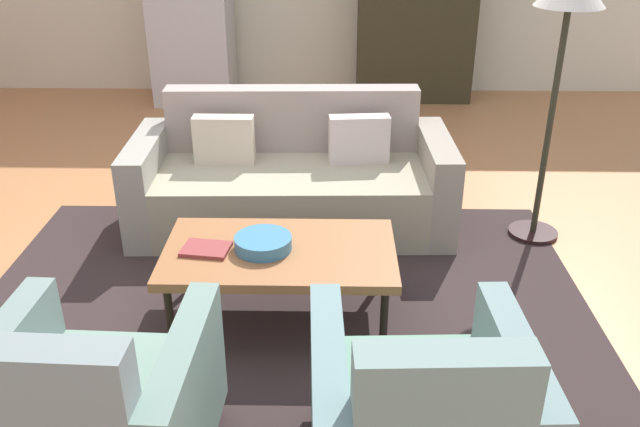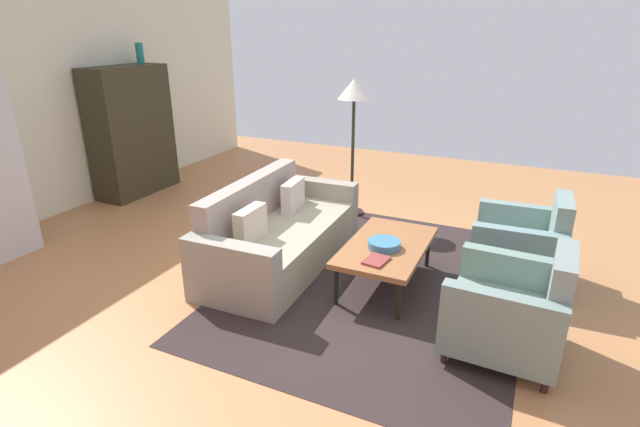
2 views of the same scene
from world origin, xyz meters
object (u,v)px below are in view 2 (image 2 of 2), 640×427
coffee_table (387,248)px  armchair_left (514,313)px  armchair_right (524,249)px  cabinet (131,131)px  book_stack (376,260)px  vase_tall (140,53)px  fruit_bowl (384,244)px  floor_lamp (354,102)px  couch (276,235)px

coffee_table → armchair_left: size_ratio=1.36×
armchair_right → cabinet: (0.53, 5.33, 0.56)m
armchair_left → book_stack: size_ratio=3.38×
coffee_table → vase_tall: bearing=70.4°
fruit_bowl → book_stack: size_ratio=1.14×
coffee_table → armchair_right: bearing=-62.7°
cabinet → vase_tall: vase_tall is taller
armchair_left → floor_lamp: (2.22, 2.14, 1.10)m
armchair_right → floor_lamp: size_ratio=0.51×
coffee_table → fruit_bowl: size_ratio=4.05×
armchair_right → book_stack: (-0.98, 1.14, 0.08)m
fruit_bowl → armchair_right: bearing=-59.5°
armchair_right → vase_tall: size_ratio=3.06×
armchair_left → armchair_right: size_ratio=1.00×
vase_tall → book_stack: bearing=-113.9°
fruit_bowl → cabinet: 4.36m
armchair_right → fruit_bowl: (-0.69, 1.17, 0.11)m
fruit_bowl → floor_lamp: bearing=29.8°
couch → coffee_table: couch is taller
armchair_right → fruit_bowl: size_ratio=2.97×
couch → floor_lamp: bearing=170.9°
armchair_right → fruit_bowl: armchair_right is taller
coffee_table → fruit_bowl: fruit_bowl is taller
coffee_table → book_stack: 0.38m
coffee_table → vase_tall: (1.48, 4.16, 1.56)m
coffee_table → armchair_left: armchair_left is taller
fruit_bowl → vase_tall: 4.69m
couch → armchair_right: bearing=102.8°
fruit_bowl → armchair_left: bearing=-114.0°
fruit_bowl → floor_lamp: floor_lamp is taller
vase_tall → floor_lamp: 3.23m
vase_tall → floor_lamp: vase_tall is taller
cabinet → floor_lamp: (0.48, -3.19, 0.54)m
couch → fruit_bowl: bearing=84.5°
book_stack → cabinet: bearing=70.2°
armchair_left → book_stack: bearing=81.1°
couch → book_stack: bearing=71.3°
fruit_bowl → book_stack: bearing=-175.3°
coffee_table → vase_tall: vase_tall is taller
armchair_left → book_stack: 1.17m
book_stack → cabinet: 4.48m
cabinet → floor_lamp: bearing=-81.4°
coffee_table → armchair_left: (-0.60, -1.17, -0.04)m
fruit_bowl → floor_lamp: (1.70, 0.97, 0.99)m
couch → armchair_left: size_ratio=2.41×
armchair_left → cabinet: size_ratio=0.49×
coffee_table → fruit_bowl: 0.11m
armchair_left → fruit_bowl: armchair_left is taller
armchair_left → coffee_table: bearing=65.0°
coffee_table → book_stack: size_ratio=4.61×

